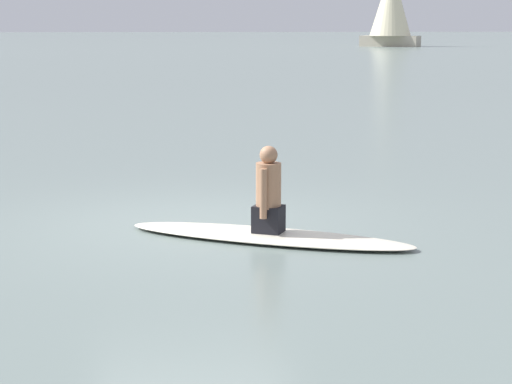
# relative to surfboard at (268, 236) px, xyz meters

# --- Properties ---
(ground_plane) EXTENTS (400.00, 400.00, 0.00)m
(ground_plane) POSITION_rel_surfboard_xyz_m (0.90, -0.87, -0.04)
(ground_plane) COLOR slate
(surfboard) EXTENTS (3.41, 2.09, 0.08)m
(surfboard) POSITION_rel_surfboard_xyz_m (0.00, 0.00, 0.00)
(surfboard) COLOR silver
(surfboard) RESTS_ON ground
(person_paddler) EXTENTS (0.40, 0.42, 0.98)m
(person_paddler) POSITION_rel_surfboard_xyz_m (0.00, -0.00, 0.49)
(person_paddler) COLOR black
(person_paddler) RESTS_ON surfboard
(sailboat_center_horizon) EXTENTS (5.82, 5.49, 8.59)m
(sailboat_center_horizon) POSITION_rel_surfboard_xyz_m (-18.34, -78.96, 3.99)
(sailboat_center_horizon) COLOR #B2A893
(sailboat_center_horizon) RESTS_ON ground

